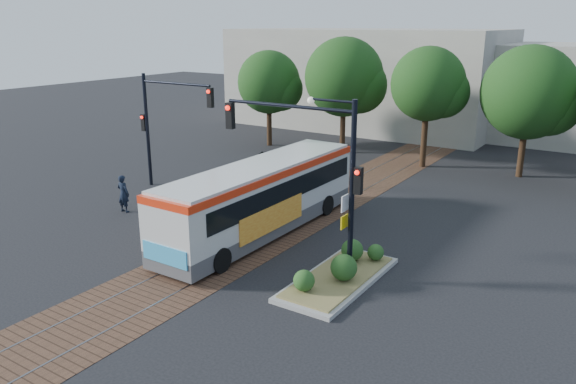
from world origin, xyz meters
The scene contains 10 objects.
ground centered at (0.00, 0.00, 0.00)m, with size 120.00×120.00×0.00m, color black.
trackbed centered at (0.00, 4.00, 0.01)m, with size 3.60×40.00×0.02m.
tree_row centered at (1.21, 16.42, 4.85)m, with size 26.40×5.60×7.67m.
warehouses centered at (-0.53, 28.75, 3.81)m, with size 40.00×13.00×8.00m.
city_bus centered at (-0.10, 1.39, 1.66)m, with size 2.51×11.17×2.98m.
traffic_island centered at (4.82, -0.90, 0.33)m, with size 2.20×5.20×1.13m.
signal_pole_main centered at (3.86, -0.81, 4.16)m, with size 5.49×0.46×6.00m.
signal_pole_left centered at (-8.37, 4.00, 3.86)m, with size 4.99×0.34×6.00m.
officer centered at (-7.10, 0.04, 0.89)m, with size 0.65×0.43×1.78m, color black.
parked_car centered at (-3.59, 9.44, 0.65)m, with size 1.83×4.50×1.31m, color black.
Camera 1 is at (12.96, -16.61, 8.50)m, focal length 35.00 mm.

